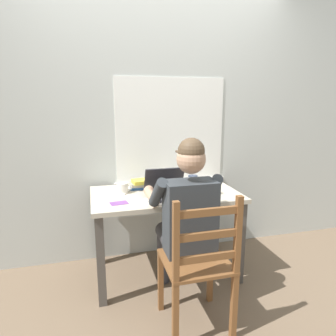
# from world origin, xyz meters

# --- Properties ---
(ground_plane) EXTENTS (8.00, 8.00, 0.00)m
(ground_plane) POSITION_xyz_m (0.00, 0.00, 0.00)
(ground_plane) COLOR brown
(back_wall) EXTENTS (6.00, 0.08, 2.60)m
(back_wall) POSITION_xyz_m (0.00, 0.43, 1.30)
(back_wall) COLOR beige
(back_wall) RESTS_ON ground
(desk) EXTENTS (1.21, 0.70, 0.74)m
(desk) POSITION_xyz_m (0.00, 0.00, 0.62)
(desk) COLOR #BCB29E
(desk) RESTS_ON ground
(seated_person) EXTENTS (0.50, 0.60, 1.25)m
(seated_person) POSITION_xyz_m (0.04, -0.42, 0.69)
(seated_person) COLOR #33383D
(seated_person) RESTS_ON ground
(wooden_chair) EXTENTS (0.42, 0.42, 0.95)m
(wooden_chair) POSITION_xyz_m (0.04, -0.70, 0.47)
(wooden_chair) COLOR brown
(wooden_chair) RESTS_ON ground
(laptop) EXTENTS (0.33, 0.33, 0.22)m
(laptop) POSITION_xyz_m (-0.01, -0.09, 0.79)
(laptop) COLOR #232328
(laptop) RESTS_ON desk
(computer_mouse) EXTENTS (0.06, 0.10, 0.03)m
(computer_mouse) POSITION_xyz_m (0.24, -0.11, 0.75)
(computer_mouse) COLOR #232328
(computer_mouse) RESTS_ON desk
(coffee_mug_white) EXTENTS (0.12, 0.08, 0.09)m
(coffee_mug_white) POSITION_xyz_m (-0.34, 0.07, 0.78)
(coffee_mug_white) COLOR silver
(coffee_mug_white) RESTS_ON desk
(coffee_mug_dark) EXTENTS (0.11, 0.07, 0.10)m
(coffee_mug_dark) POSITION_xyz_m (0.35, -0.15, 0.79)
(coffee_mug_dark) COLOR #38281E
(coffee_mug_dark) RESTS_ON desk
(coffee_mug_spare) EXTENTS (0.12, 0.08, 0.10)m
(coffee_mug_spare) POSITION_xyz_m (0.28, 0.10, 0.79)
(coffee_mug_spare) COLOR #2D384C
(coffee_mug_spare) RESTS_ON desk
(book_stack_main) EXTENTS (0.20, 0.16, 0.08)m
(book_stack_main) POSITION_xyz_m (-0.17, 0.16, 0.78)
(book_stack_main) COLOR #2D5B9E
(book_stack_main) RESTS_ON desk
(paper_pile_near_laptop) EXTENTS (0.25, 0.21, 0.01)m
(paper_pile_near_laptop) POSITION_xyz_m (-0.12, -0.22, 0.74)
(paper_pile_near_laptop) COLOR white
(paper_pile_near_laptop) RESTS_ON desk
(paper_pile_back_corner) EXTENTS (0.25, 0.24, 0.01)m
(paper_pile_back_corner) POSITION_xyz_m (-0.38, 0.13, 0.74)
(paper_pile_back_corner) COLOR silver
(paper_pile_back_corner) RESTS_ON desk
(landscape_photo_print) EXTENTS (0.14, 0.11, 0.00)m
(landscape_photo_print) POSITION_xyz_m (-0.40, -0.17, 0.74)
(landscape_photo_print) COLOR #7A4293
(landscape_photo_print) RESTS_ON desk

